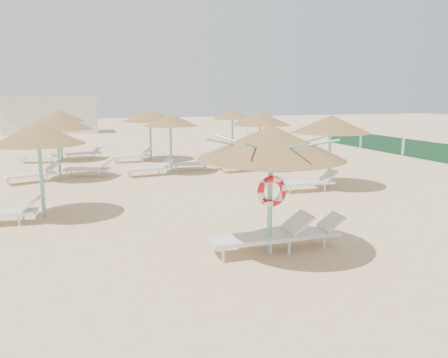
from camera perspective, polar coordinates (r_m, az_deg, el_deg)
name	(u,v)px	position (r m, az deg, el deg)	size (l,w,h in m)	color
ground	(267,252)	(9.92, 5.67, -9.47)	(120.00, 120.00, 0.00)	#D9B684
main_palapa	(271,143)	(9.29, 6.17, 4.72)	(3.15, 3.15, 2.82)	#6CBBB2
lounger_main_a	(265,236)	(9.74, 5.37, -7.36)	(2.31, 0.73, 0.84)	silver
lounger_main_b	(304,232)	(10.27, 10.38, -6.86)	(2.00, 0.69, 0.72)	silver
palapa_field	(168,121)	(19.73, -7.36, 7.50)	(13.82, 14.09, 2.72)	#6CBBB2
service_hut	(51,115)	(43.55, -21.67, 7.77)	(8.40, 4.40, 3.25)	silver
windbreak_fence	(430,151)	(25.84, 25.34, 3.31)	(0.08, 19.84, 1.10)	#1C5436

